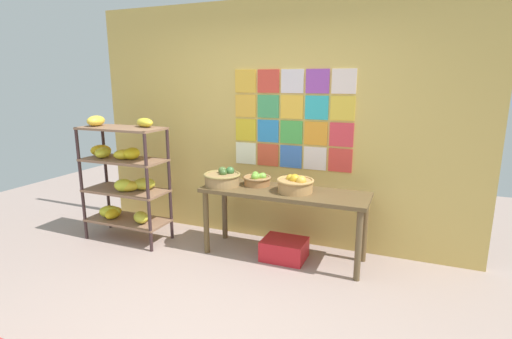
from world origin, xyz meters
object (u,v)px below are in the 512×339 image
(fruit_basket_left, at_px, (222,178))
(produce_crate_under_table, at_px, (284,249))
(banana_shelf_unit, at_px, (123,174))
(fruit_basket_back_left, at_px, (257,179))
(display_table, at_px, (284,199))
(fruit_basket_centre, at_px, (295,184))

(fruit_basket_left, xyz_separation_m, produce_crate_under_table, (0.70, 0.01, -0.70))
(banana_shelf_unit, distance_m, produce_crate_under_table, 2.02)
(banana_shelf_unit, xyz_separation_m, fruit_basket_back_left, (1.53, 0.32, 0.01))
(fruit_basket_left, bearing_deg, display_table, 4.78)
(fruit_basket_centre, relative_size, fruit_basket_left, 0.96)
(fruit_basket_centre, bearing_deg, banana_shelf_unit, -173.71)
(fruit_basket_centre, xyz_separation_m, fruit_basket_left, (-0.80, -0.05, -0.00))
(produce_crate_under_table, bearing_deg, fruit_basket_back_left, 159.16)
(fruit_basket_back_left, bearing_deg, fruit_basket_left, -156.14)
(banana_shelf_unit, height_order, fruit_basket_left, banana_shelf_unit)
(display_table, xyz_separation_m, produce_crate_under_table, (0.03, -0.04, -0.53))
(display_table, height_order, fruit_basket_back_left, fruit_basket_back_left)
(banana_shelf_unit, bearing_deg, fruit_basket_left, 8.13)
(banana_shelf_unit, bearing_deg, fruit_basket_centre, 6.29)
(banana_shelf_unit, height_order, display_table, banana_shelf_unit)
(display_table, height_order, produce_crate_under_table, display_table)
(display_table, xyz_separation_m, fruit_basket_centre, (0.12, -0.01, 0.18))
(fruit_basket_centre, xyz_separation_m, fruit_basket_back_left, (-0.45, 0.10, -0.02))
(display_table, relative_size, fruit_basket_left, 4.33)
(fruit_basket_left, bearing_deg, fruit_basket_centre, 3.53)
(fruit_basket_centre, bearing_deg, display_table, 176.51)
(fruit_basket_centre, distance_m, produce_crate_under_table, 0.71)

